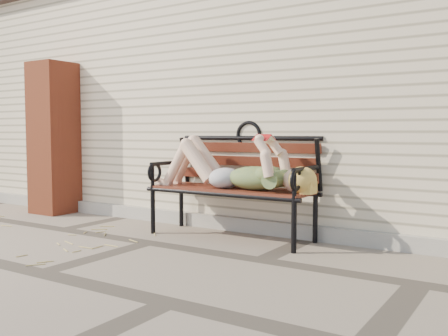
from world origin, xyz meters
The scene contains 7 objects.
ground centered at (0.00, 0.00, 0.00)m, with size 80.00×80.00×0.00m, color #746859.
house_wall centered at (0.00, 3.00, 1.50)m, with size 8.00×4.00×3.00m, color beige.
foundation_strip centered at (0.00, 0.97, 0.07)m, with size 8.00×0.10×0.15m, color #ACA79B.
brick_pillar centered at (-2.30, 0.75, 1.00)m, with size 0.50×0.50×2.00m, color #9B4023.
garden_bench centered at (0.55, 0.74, 0.67)m, with size 1.86×0.74×1.20m.
reading_woman centered at (0.57, 0.59, 0.71)m, with size 1.75×0.40×0.55m.
straw_scatter centered at (-1.38, -0.49, 0.01)m, with size 2.99×1.71×0.01m.
Camera 1 is at (3.20, -3.66, 1.07)m, focal length 40.00 mm.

